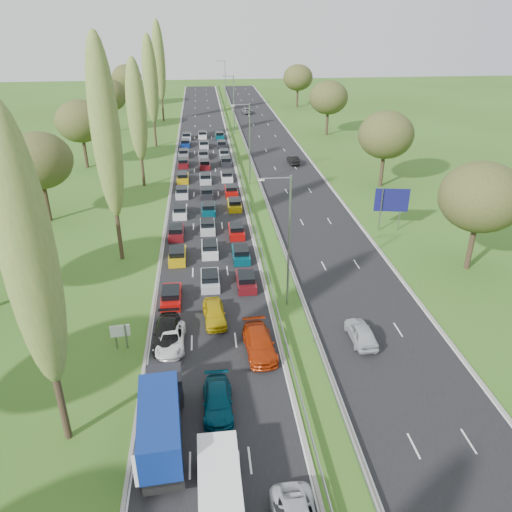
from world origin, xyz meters
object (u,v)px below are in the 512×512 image
white_van_rear (223,498)px  white_van_front (219,483)px  direction_sign (392,202)px  info_sign (120,333)px  near_car_2 (171,339)px  blue_lorry (161,419)px  near_car_3 (168,333)px

white_van_rear → white_van_front: bearing=102.1°
direction_sign → info_sign: bearing=-144.5°
near_car_2 → info_sign: info_sign is taller
white_van_front → white_van_rear: (0.15, -0.80, -0.16)m
blue_lorry → info_sign: blue_lorry is taller
white_van_front → info_sign: white_van_front is taller
info_sign → direction_sign: bearing=35.5°
blue_lorry → white_van_rear: 6.19m
near_car_2 → blue_lorry: blue_lorry is taller
blue_lorry → direction_sign: size_ratio=1.61×
direction_sign → white_van_front: bearing=-122.0°
near_car_2 → info_sign: (-3.81, 0.18, 0.70)m
near_car_3 → white_van_rear: size_ratio=1.08×
near_car_2 → white_van_rear: 15.25m
near_car_2 → direction_sign: bearing=40.7°
info_sign → direction_sign: (28.80, 20.57, 2.20)m
near_car_2 → near_car_3: near_car_3 is taller
blue_lorry → white_van_rear: blue_lorry is taller
white_van_rear → direction_sign: (21.60, 35.62, 2.58)m
blue_lorry → white_van_front: bearing=-56.7°
white_van_rear → blue_lorry: bearing=125.5°
near_car_2 → near_car_3: 0.78m
near_car_3 → info_sign: 3.62m
info_sign → white_van_front: bearing=-63.6°
blue_lorry → direction_sign: 39.51m
near_car_2 → blue_lorry: (-0.03, -9.78, 1.18)m
near_car_2 → info_sign: size_ratio=2.24×
near_car_2 → near_car_3: size_ratio=0.91×
white_van_rear → info_sign: 16.69m
near_car_3 → info_sign: info_sign is taller
direction_sign → white_van_rear: bearing=-121.2°
near_car_3 → white_van_front: white_van_front is taller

